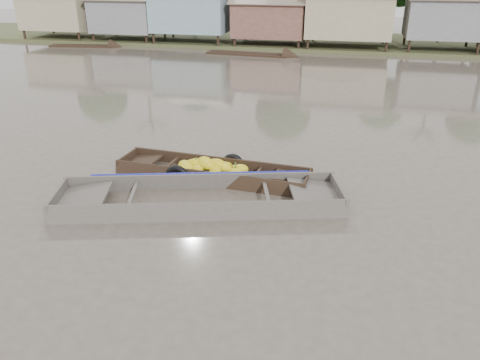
# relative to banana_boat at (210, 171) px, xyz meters

# --- Properties ---
(ground) EXTENTS (120.00, 120.00, 0.00)m
(ground) POSITION_rel_banana_boat_xyz_m (1.02, -2.36, -0.19)
(ground) COLOR #52493F
(ground) RESTS_ON ground
(riverbank) EXTENTS (120.00, 12.47, 10.22)m
(riverbank) POSITION_rel_banana_boat_xyz_m (4.05, 29.50, 2.88)
(riverbank) COLOR #384723
(riverbank) RESTS_ON ground
(banana_boat) EXTENTS (6.20, 1.92, 0.84)m
(banana_boat) POSITION_rel_banana_boat_xyz_m (0.00, 0.00, 0.00)
(banana_boat) COLOR black
(banana_boat) RESTS_ON ground
(viewer_boat) EXTENTS (8.16, 4.14, 0.64)m
(viewer_boat) POSITION_rel_banana_boat_xyz_m (0.28, -1.83, -0.12)
(viewer_boat) COLOR #423C38
(viewer_boat) RESTS_ON ground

